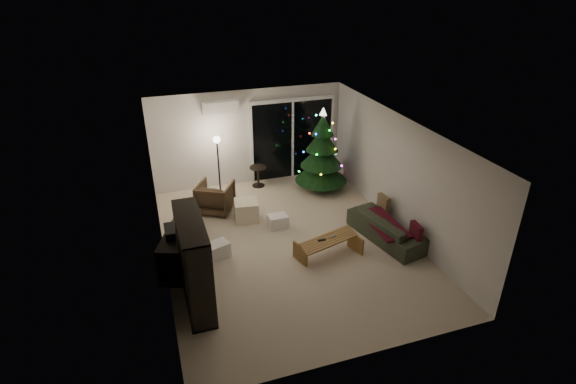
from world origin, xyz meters
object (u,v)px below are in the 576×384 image
object	(u,v)px
christmas_tree	(322,150)
bookshelf	(182,264)
media_cabinet	(178,252)
armchair	(215,197)
coffee_table	(328,248)
sofa	(387,228)

from	to	relation	value
christmas_tree	bookshelf	bearing A→B (deg)	-138.57
bookshelf	media_cabinet	world-z (taller)	bookshelf
bookshelf	armchair	size ratio (longest dim) A/B	2.04
bookshelf	armchair	distance (m)	3.32
bookshelf	media_cabinet	distance (m)	1.14
media_cabinet	armchair	bearing A→B (deg)	83.85
christmas_tree	coffee_table	bearing A→B (deg)	-109.35
media_cabinet	sofa	size ratio (longest dim) A/B	0.65
bookshelf	media_cabinet	bearing A→B (deg)	72.79
coffee_table	armchair	bearing A→B (deg)	108.46
armchair	coffee_table	xyz separation A→B (m)	(1.79, -2.59, -0.16)
armchair	sofa	xyz separation A→B (m)	(3.22, -2.38, -0.09)
sofa	coffee_table	distance (m)	1.45
coffee_table	sofa	bearing A→B (deg)	-8.23
bookshelf	christmas_tree	world-z (taller)	christmas_tree
armchair	sofa	world-z (taller)	armchair
media_cabinet	coffee_table	xyz separation A→B (m)	(2.87, -0.53, -0.18)
bookshelf	coffee_table	bearing A→B (deg)	-6.80
coffee_table	christmas_tree	distance (m)	3.21
media_cabinet	coffee_table	size ratio (longest dim) A/B	0.96
armchair	christmas_tree	bearing A→B (deg)	-144.09
bookshelf	armchair	xyz separation A→B (m)	(1.08, 3.11, -0.44)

